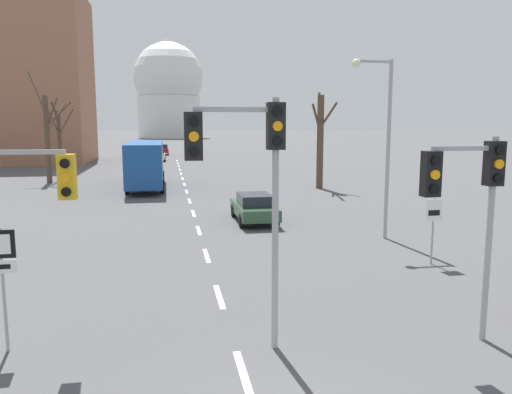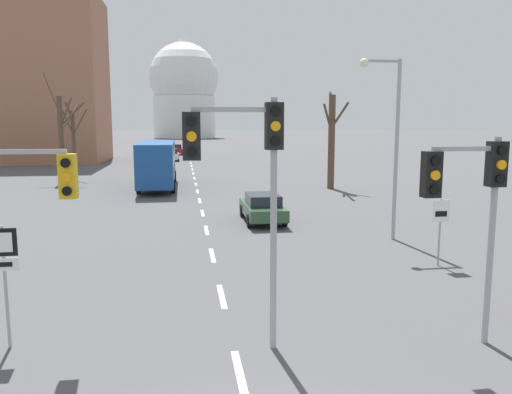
{
  "view_description": "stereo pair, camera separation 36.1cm",
  "coord_description": "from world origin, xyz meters",
  "views": [
    {
      "loc": [
        -1.37,
        -5.89,
        4.82
      ],
      "look_at": [
        0.65,
        5.35,
        3.15
      ],
      "focal_mm": 35.0,
      "sensor_mm": 36.0,
      "label": 1
    },
    {
      "loc": [
        -1.01,
        -5.95,
        4.82
      ],
      "look_at": [
        0.65,
        5.35,
        3.15
      ],
      "focal_mm": 35.0,
      "sensor_mm": 36.0,
      "label": 2
    }
  ],
  "objects": [
    {
      "name": "lane_stripe_7",
      "position": [
        0.0,
        34.6,
        0.0
      ],
      "size": [
        0.16,
        2.0,
        0.01
      ],
      "primitive_type": "cube",
      "color": "silver",
      "rests_on": "ground_plane"
    },
    {
      "name": "bare_tree_left_far",
      "position": [
        -10.68,
        40.94,
        3.46
      ],
      "size": [
        2.41,
        3.24,
        6.8
      ],
      "color": "brown",
      "rests_on": "ground_plane"
    },
    {
      "name": "capitol_dome",
      "position": [
        0.0,
        177.78,
        16.81
      ],
      "size": [
        24.44,
        24.44,
        34.52
      ],
      "color": "silver",
      "rests_on": "ground_plane"
    },
    {
      "name": "lane_stripe_2",
      "position": [
        0.0,
        12.1,
        0.0
      ],
      "size": [
        0.16,
        2.0,
        0.01
      ],
      "primitive_type": "cube",
      "color": "silver",
      "rests_on": "ground_plane"
    },
    {
      "name": "lane_stripe_13",
      "position": [
        0.0,
        61.6,
        0.0
      ],
      "size": [
        0.16,
        2.0,
        0.01
      ],
      "primitive_type": "cube",
      "color": "silver",
      "rests_on": "ground_plane"
    },
    {
      "name": "bare_tree_right_near",
      "position": [
        10.01,
        30.22,
        3.74
      ],
      "size": [
        1.94,
        2.51,
        7.07
      ],
      "color": "brown",
      "rests_on": "ground_plane"
    },
    {
      "name": "lane_stripe_11",
      "position": [
        0.0,
        52.6,
        0.0
      ],
      "size": [
        0.16,
        2.0,
        0.01
      ],
      "primitive_type": "cube",
      "color": "silver",
      "rests_on": "ground_plane"
    },
    {
      "name": "lane_stripe_1",
      "position": [
        0.0,
        7.6,
        0.0
      ],
      "size": [
        0.16,
        2.0,
        0.01
      ],
      "primitive_type": "cube",
      "color": "silver",
      "rests_on": "ground_plane"
    },
    {
      "name": "bare_tree_left_near",
      "position": [
        -10.92,
        37.72,
        4.05
      ],
      "size": [
        3.74,
        3.03,
        9.2
      ],
      "color": "brown",
      "rests_on": "ground_plane"
    },
    {
      "name": "sedan_near_left",
      "position": [
        2.87,
        18.23,
        0.74
      ],
      "size": [
        1.89,
        4.51,
        1.41
      ],
      "color": "#2D4C33",
      "rests_on": "ground_plane"
    },
    {
      "name": "street_lamp_right",
      "position": [
        7.41,
        13.62,
        4.58
      ],
      "size": [
        1.76,
        0.36,
        7.43
      ],
      "color": "#9E9EA3",
      "rests_on": "ground_plane"
    },
    {
      "name": "lane_stripe_6",
      "position": [
        0.0,
        30.1,
        0.0
      ],
      "size": [
        0.16,
        2.0,
        0.01
      ],
      "primitive_type": "cube",
      "color": "silver",
      "rests_on": "ground_plane"
    },
    {
      "name": "traffic_signal_near_right",
      "position": [
        5.04,
        3.72,
        3.45
      ],
      "size": [
        1.82,
        0.34,
        4.56
      ],
      "color": "#9E9EA3",
      "rests_on": "ground_plane"
    },
    {
      "name": "sedan_near_right",
      "position": [
        -1.91,
        75.14,
        0.84
      ],
      "size": [
        1.81,
        4.08,
        1.66
      ],
      "color": "maroon",
      "rests_on": "ground_plane"
    },
    {
      "name": "sedan_mid_centre",
      "position": [
        -2.44,
        61.37,
        0.84
      ],
      "size": [
        1.9,
        4.04,
        1.65
      ],
      "color": "silver",
      "rests_on": "ground_plane"
    },
    {
      "name": "lane_stripe_12",
      "position": [
        0.0,
        57.1,
        0.0
      ],
      "size": [
        0.16,
        2.0,
        0.01
      ],
      "primitive_type": "cube",
      "color": "silver",
      "rests_on": "ground_plane"
    },
    {
      "name": "lane_stripe_0",
      "position": [
        0.0,
        3.1,
        0.0
      ],
      "size": [
        0.16,
        2.0,
        0.01
      ],
      "primitive_type": "cube",
      "color": "silver",
      "rests_on": "ground_plane"
    },
    {
      "name": "speed_limit_sign",
      "position": [
        7.61,
        9.6,
        1.58
      ],
      "size": [
        0.6,
        0.08,
        2.34
      ],
      "color": "#9E9EA3",
      "rests_on": "ground_plane"
    },
    {
      "name": "lane_stripe_3",
      "position": [
        0.0,
        16.6,
        0.0
      ],
      "size": [
        0.16,
        2.0,
        0.01
      ],
      "primitive_type": "cube",
      "color": "silver",
      "rests_on": "ground_plane"
    },
    {
      "name": "route_sign_post",
      "position": [
        -4.82,
        4.99,
        1.85
      ],
      "size": [
        0.6,
        0.08,
        2.7
      ],
      "color": "#9E9EA3",
      "rests_on": "ground_plane"
    },
    {
      "name": "lane_stripe_8",
      "position": [
        0.0,
        39.1,
        0.0
      ],
      "size": [
        0.16,
        2.0,
        0.01
      ],
      "primitive_type": "cube",
      "color": "silver",
      "rests_on": "ground_plane"
    },
    {
      "name": "lane_stripe_4",
      "position": [
        0.0,
        21.1,
        0.0
      ],
      "size": [
        0.16,
        2.0,
        0.01
      ],
      "primitive_type": "cube",
      "color": "silver",
      "rests_on": "ground_plane"
    },
    {
      "name": "traffic_signal_near_left",
      "position": [
        -4.64,
        5.13,
        3.4
      ],
      "size": [
        2.22,
        0.34,
        4.5
      ],
      "color": "#9E9EA3",
      "rests_on": "ground_plane"
    },
    {
      "name": "lane_stripe_9",
      "position": [
        0.0,
        43.6,
        0.0
      ],
      "size": [
        0.16,
        2.0,
        0.01
      ],
      "primitive_type": "cube",
      "color": "silver",
      "rests_on": "ground_plane"
    },
    {
      "name": "lane_stripe_10",
      "position": [
        0.0,
        48.1,
        0.0
      ],
      "size": [
        0.16,
        2.0,
        0.01
      ],
      "primitive_type": "cube",
      "color": "silver",
      "rests_on": "ground_plane"
    },
    {
      "name": "apartment_block_left",
      "position": [
        -20.11,
        62.69,
        10.57
      ],
      "size": [
        18.0,
        14.0,
        21.14
      ],
      "primitive_type": "cube",
      "color": "#9E664C",
      "rests_on": "ground_plane"
    },
    {
      "name": "lane_stripe_5",
      "position": [
        0.0,
        25.6,
        0.0
      ],
      "size": [
        0.16,
        2.0,
        0.01
      ],
      "primitive_type": "cube",
      "color": "silver",
      "rests_on": "ground_plane"
    },
    {
      "name": "city_bus",
      "position": [
        -2.92,
        32.68,
        2.05
      ],
      "size": [
        2.66,
        10.8,
        3.48
      ],
      "color": "#19478C",
      "rests_on": "ground_plane"
    },
    {
      "name": "traffic_signal_centre_tall",
      "position": [
        0.28,
        4.17,
        4.07
      ],
      "size": [
        2.04,
        0.34,
        5.36
      ],
      "color": "#9E9EA3",
      "rests_on": "ground_plane"
    }
  ]
}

